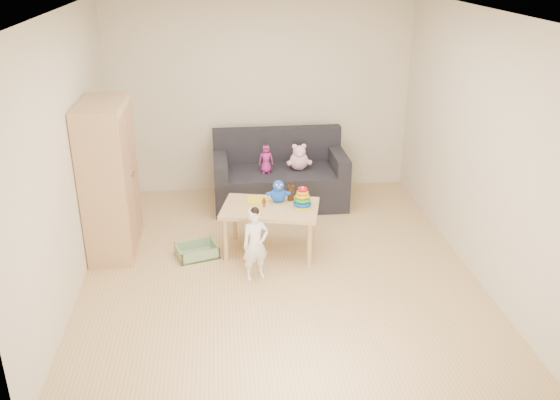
{
  "coord_description": "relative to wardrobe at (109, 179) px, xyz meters",
  "views": [
    {
      "loc": [
        -0.55,
        -5.49,
        3.12
      ],
      "look_at": [
        0.05,
        0.25,
        0.65
      ],
      "focal_mm": 38.0,
      "sensor_mm": 36.0,
      "label": 1
    }
  ],
  "objects": [
    {
      "name": "yellow_book",
      "position": [
        1.59,
        -0.07,
        -0.29
      ],
      "size": [
        0.23,
        0.23,
        0.02
      ],
      "primitive_type": "cube",
      "rotation": [
        0.0,
        0.0,
        -0.03
      ],
      "color": "yellow",
      "rests_on": "play_table"
    },
    {
      "name": "pink_bear",
      "position": [
        2.19,
        1.05,
        -0.22
      ],
      "size": [
        0.28,
        0.25,
        0.29
      ],
      "primitive_type": null,
      "rotation": [
        0.0,
        0.0,
        0.15
      ],
      "color": "#FFBBCA",
      "rests_on": "sofa"
    },
    {
      "name": "room",
      "position": [
        1.76,
        -0.58,
        0.46
      ],
      "size": [
        4.5,
        4.5,
        4.5
      ],
      "color": "tan",
      "rests_on": "ground"
    },
    {
      "name": "sofa",
      "position": [
        1.95,
        1.06,
        -0.6
      ],
      "size": [
        1.7,
        0.87,
        0.48
      ],
      "primitive_type": "cube",
      "rotation": [
        0.0,
        0.0,
        0.01
      ],
      "color": "black",
      "rests_on": "ground"
    },
    {
      "name": "doll",
      "position": [
        1.77,
        0.98,
        -0.18
      ],
      "size": [
        0.19,
        0.13,
        0.36
      ],
      "primitive_type": "imported",
      "rotation": [
        0.0,
        0.0,
        -0.04
      ],
      "color": "#B52188",
      "rests_on": "sofa"
    },
    {
      "name": "play_table",
      "position": [
        1.71,
        -0.24,
        -0.57
      ],
      "size": [
        1.14,
        0.86,
        0.54
      ],
      "primitive_type": "cube",
      "rotation": [
        0.0,
        0.0,
        -0.22
      ],
      "color": "tan",
      "rests_on": "ground"
    },
    {
      "name": "toddler",
      "position": [
        1.51,
        -0.8,
        -0.46
      ],
      "size": [
        0.32,
        0.26,
        0.75
      ],
      "primitive_type": "imported",
      "rotation": [
        0.0,
        0.0,
        0.31
      ],
      "color": "white",
      "rests_on": "ground"
    },
    {
      "name": "storage_bin",
      "position": [
        0.9,
        -0.28,
        -0.77
      ],
      "size": [
        0.51,
        0.44,
        0.13
      ],
      "primitive_type": null,
      "rotation": [
        0.0,
        0.0,
        0.31
      ],
      "color": "gray",
      "rests_on": "ground"
    },
    {
      "name": "ring_stacker",
      "position": [
        2.05,
        -0.29,
        -0.2
      ],
      "size": [
        0.2,
        0.2,
        0.23
      ],
      "color": "yellow",
      "rests_on": "play_table"
    },
    {
      "name": "blue_plush",
      "position": [
        1.81,
        -0.12,
        -0.17
      ],
      "size": [
        0.22,
        0.17,
        0.26
      ],
      "primitive_type": null,
      "rotation": [
        0.0,
        0.0,
        -0.03
      ],
      "color": "blue",
      "rests_on": "play_table"
    },
    {
      "name": "brown_bottle",
      "position": [
        1.95,
        -0.09,
        -0.2
      ],
      "size": [
        0.07,
        0.07,
        0.22
      ],
      "color": "black",
      "rests_on": "play_table"
    },
    {
      "name": "wooden_figure",
      "position": [
        1.64,
        -0.25,
        -0.24
      ],
      "size": [
        0.05,
        0.05,
        0.11
      ],
      "primitive_type": null,
      "rotation": [
        0.0,
        0.0,
        -0.23
      ],
      "color": "brown",
      "rests_on": "play_table"
    },
    {
      "name": "wardrobe",
      "position": [
        0.0,
        0.0,
        0.0
      ],
      "size": [
        0.47,
        0.93,
        1.67
      ],
      "primitive_type": "cube",
      "color": "tan",
      "rests_on": "ground"
    }
  ]
}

